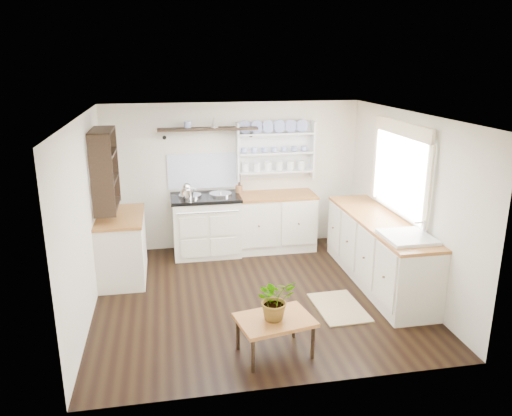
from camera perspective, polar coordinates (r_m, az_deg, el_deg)
The scene contains 19 objects.
floor at distance 6.54m, azimuth -0.08°, elevation -9.93°, with size 4.00×3.80×0.01m, color black.
wall_back at distance 7.92m, azimuth -2.56°, elevation 3.69°, with size 4.00×0.02×2.30m, color silver.
wall_right at distance 6.75m, azimuth 16.87°, elevation 0.67°, with size 0.02×3.80×2.30m, color silver.
wall_left at distance 6.09m, azimuth -18.93°, elevation -1.22°, with size 0.02×3.80×2.30m, color silver.
ceiling at distance 5.88m, azimuth -0.09°, elevation 10.55°, with size 4.00×3.80×0.01m, color white.
window at distance 6.76m, azimuth 16.21°, elevation 4.37°, with size 0.08×1.55×1.22m.
aga_cooker at distance 7.74m, azimuth -5.71°, elevation -1.88°, with size 1.05×0.73×0.97m.
back_cabinets at distance 7.93m, azimuth 2.10°, elevation -1.48°, with size 1.27×0.63×0.90m.
right_cabinets at distance 6.92m, azimuth 13.80°, elevation -4.73°, with size 0.62×2.43×0.90m.
belfast_sink at distance 6.17m, azimuth 16.82°, elevation -4.23°, with size 0.55×0.60×0.45m.
left_cabinets at distance 7.12m, azimuth -15.05°, elevation -4.20°, with size 0.62×1.13×0.90m.
plate_rack at distance 7.92m, azimuth 2.13°, elevation 6.68°, with size 1.20×0.22×0.90m.
high_shelf at distance 7.62m, azimuth -5.52°, elevation 8.91°, with size 1.50×0.29×0.16m.
left_shelving at distance 6.84m, azimuth -16.90°, elevation 4.33°, with size 0.28×0.80×1.05m, color black.
kettle at distance 7.44m, azimuth -7.90°, elevation 1.91°, with size 0.20×0.20×0.24m, color silver, non-canonical shape.
utensil_crock at distance 7.76m, azimuth -1.96°, elevation 2.09°, with size 0.11×0.11×0.13m, color brown.
center_table at distance 5.20m, azimuth 2.18°, elevation -12.93°, with size 0.84×0.67×0.41m.
potted_plant at distance 5.07m, azimuth 2.21°, elevation -10.34°, with size 0.39×0.34×0.44m, color #3F7233.
floor_rug at distance 6.31m, azimuth 9.46°, elevation -11.14°, with size 0.55×0.85×0.02m, color #987858.
Camera 1 is at (-1.05, -5.75, 2.92)m, focal length 35.00 mm.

